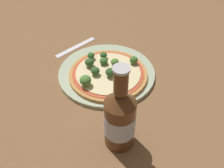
# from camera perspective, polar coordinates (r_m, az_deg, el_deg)

# --- Properties ---
(ground_plane) EXTENTS (3.00, 3.00, 0.00)m
(ground_plane) POSITION_cam_1_polar(r_m,az_deg,el_deg) (0.82, -0.81, 2.29)
(ground_plane) COLOR brown
(plate) EXTENTS (0.30, 0.30, 0.01)m
(plate) POSITION_cam_1_polar(r_m,az_deg,el_deg) (0.81, -1.00, 2.28)
(plate) COLOR #A3B293
(plate) RESTS_ON ground_plane
(pizza) EXTENTS (0.24, 0.24, 0.01)m
(pizza) POSITION_cam_1_polar(r_m,az_deg,el_deg) (0.79, -0.84, 2.22)
(pizza) COLOR #B77F42
(pizza) RESTS_ON plate
(broccoli_floret_0) EXTENTS (0.02, 0.02, 0.02)m
(broccoli_floret_0) POSITION_cam_1_polar(r_m,az_deg,el_deg) (0.83, -1.86, 6.32)
(broccoli_floret_0) COLOR #89A866
(broccoli_floret_0) RESTS_ON pizza
(broccoli_floret_1) EXTENTS (0.03, 0.03, 0.02)m
(broccoli_floret_1) POSITION_cam_1_polar(r_m,az_deg,el_deg) (0.72, 2.06, -0.40)
(broccoli_floret_1) COLOR #89A866
(broccoli_floret_1) RESTS_ON pizza
(broccoli_floret_2) EXTENTS (0.02, 0.02, 0.02)m
(broccoli_floret_2) POSITION_cam_1_polar(r_m,az_deg,el_deg) (0.81, -2.07, 4.88)
(broccoli_floret_2) COLOR #89A866
(broccoli_floret_2) RESTS_ON pizza
(broccoli_floret_3) EXTENTS (0.03, 0.03, 0.03)m
(broccoli_floret_3) POSITION_cam_1_polar(r_m,az_deg,el_deg) (0.80, -4.94, 4.75)
(broccoli_floret_3) COLOR #89A866
(broccoli_floret_3) RESTS_ON pizza
(broccoli_floret_4) EXTENTS (0.03, 0.03, 0.03)m
(broccoli_floret_4) POSITION_cam_1_polar(r_m,az_deg,el_deg) (0.76, -0.41, 2.60)
(broccoli_floret_4) COLOR #89A866
(broccoli_floret_4) RESTS_ON pizza
(broccoli_floret_5) EXTENTS (0.03, 0.03, 0.03)m
(broccoli_floret_5) POSITION_cam_1_polar(r_m,az_deg,el_deg) (0.73, -5.80, 0.79)
(broccoli_floret_5) COLOR #89A866
(broccoli_floret_5) RESTS_ON pizza
(broccoli_floret_6) EXTENTS (0.02, 0.02, 0.02)m
(broccoli_floret_6) POSITION_cam_1_polar(r_m,az_deg,el_deg) (0.83, -4.59, 6.20)
(broccoli_floret_6) COLOR #89A866
(broccoli_floret_6) RESTS_ON pizza
(broccoli_floret_7) EXTENTS (0.02, 0.02, 0.02)m
(broccoli_floret_7) POSITION_cam_1_polar(r_m,az_deg,el_deg) (0.80, 0.62, 4.80)
(broccoli_floret_7) COLOR #89A866
(broccoli_floret_7) RESTS_ON pizza
(broccoli_floret_8) EXTENTS (0.03, 0.03, 0.03)m
(broccoli_floret_8) POSITION_cam_1_polar(r_m,az_deg,el_deg) (0.77, -3.71, 2.92)
(broccoli_floret_8) COLOR #89A866
(broccoli_floret_8) RESTS_ON pizza
(broccoli_floret_9) EXTENTS (0.02, 0.02, 0.02)m
(broccoli_floret_9) POSITION_cam_1_polar(r_m,az_deg,el_deg) (0.81, 4.75, 5.23)
(broccoli_floret_9) COLOR #89A866
(broccoli_floret_9) RESTS_ON pizza
(beer_bottle) EXTENTS (0.07, 0.07, 0.23)m
(beer_bottle) POSITION_cam_1_polar(r_m,az_deg,el_deg) (0.58, 1.72, -7.42)
(beer_bottle) COLOR #563319
(beer_bottle) RESTS_ON ground_plane
(fork) EXTENTS (0.02, 0.17, 0.00)m
(fork) POSITION_cam_1_polar(r_m,az_deg,el_deg) (0.94, -7.90, 7.98)
(fork) COLOR silver
(fork) RESTS_ON ground_plane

